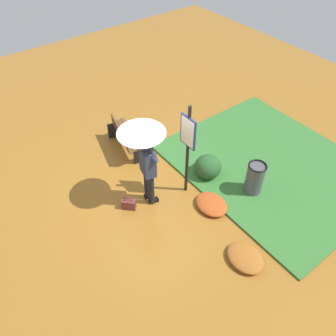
{
  "coord_description": "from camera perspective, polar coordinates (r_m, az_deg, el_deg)",
  "views": [
    {
      "loc": [
        -4.51,
        2.91,
        5.79
      ],
      "look_at": [
        -0.41,
        -0.18,
        0.85
      ],
      "focal_mm": 35.92,
      "sensor_mm": 36.0,
      "label": 1
    }
  ],
  "objects": [
    {
      "name": "person_with_umbrella",
      "position": [
        6.6,
        -4.07,
        3.8
      ],
      "size": [
        0.96,
        0.96,
        2.04
      ],
      "color": "black",
      "rests_on": "ground_plane"
    },
    {
      "name": "info_sign_post",
      "position": [
        6.86,
        3.38,
        4.47
      ],
      "size": [
        0.44,
        0.07,
        2.3
      ],
      "color": "black",
      "rests_on": "ground_plane"
    },
    {
      "name": "leaf_pile_near_person",
      "position": [
        7.51,
        7.37,
        -6.09
      ],
      "size": [
        0.78,
        0.62,
        0.17
      ],
      "color": "#B74C1E",
      "rests_on": "ground_plane"
    },
    {
      "name": "handbag",
      "position": [
        7.44,
        -6.68,
        -6.1
      ],
      "size": [
        0.31,
        0.31,
        0.37
      ],
      "color": "brown",
      "rests_on": "ground_plane"
    },
    {
      "name": "leaf_pile_by_bench",
      "position": [
        6.83,
        12.96,
        -14.6
      ],
      "size": [
        0.77,
        0.62,
        0.17
      ],
      "color": "#A86023",
      "rests_on": "ground_plane"
    },
    {
      "name": "ground_plane",
      "position": [
        7.89,
        -2.84,
        -3.38
      ],
      "size": [
        18.0,
        18.0,
        0.0
      ],
      "primitive_type": "plane",
      "color": "#9E6623"
    },
    {
      "name": "grass_verge",
      "position": [
        8.8,
        17.04,
        0.58
      ],
      "size": [
        4.8,
        4.0,
        0.05
      ],
      "color": "#387533",
      "rests_on": "ground_plane"
    },
    {
      "name": "trash_bin",
      "position": [
        7.75,
        14.47,
        -1.78
      ],
      "size": [
        0.42,
        0.42,
        0.83
      ],
      "color": "#4C4C51",
      "rests_on": "ground_plane"
    },
    {
      "name": "shrub_cluster",
      "position": [
        8.07,
        6.69,
        0.32
      ],
      "size": [
        0.7,
        0.64,
        0.57
      ],
      "color": "#285628",
      "rests_on": "ground_plane"
    },
    {
      "name": "park_bench",
      "position": [
        8.7,
        -7.29,
        5.22
      ],
      "size": [
        1.42,
        0.69,
        0.75
      ],
      "color": "black",
      "rests_on": "ground_plane"
    }
  ]
}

